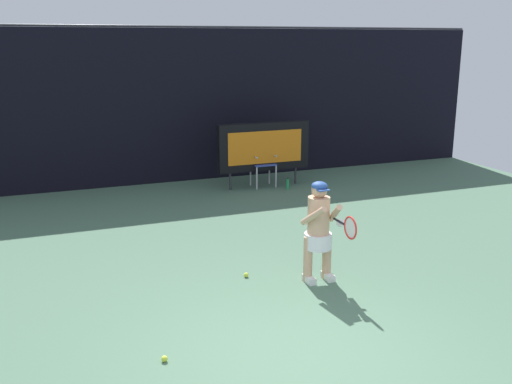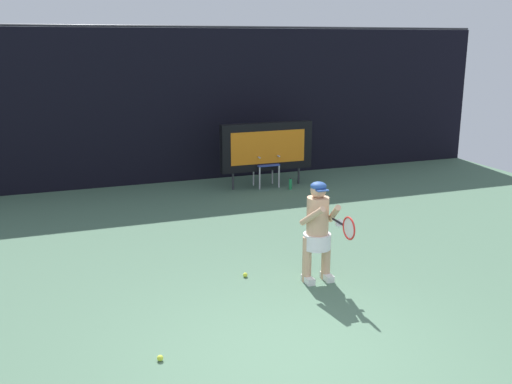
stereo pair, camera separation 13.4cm
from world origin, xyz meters
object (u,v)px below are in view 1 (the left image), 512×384
tennis_racket (350,227)px  tennis_ball_spare (246,275)px  tennis_player (319,228)px  water_bottle (288,184)px  umpire_chair (262,160)px  tennis_ball_loose (164,359)px  scoreboard (264,147)px

tennis_racket → tennis_ball_spare: (-1.06, 1.05, -0.92)m
tennis_player → tennis_racket: size_ratio=2.40×
water_bottle → tennis_player: (-1.77, -4.94, 0.66)m
umpire_chair → tennis_ball_spare: bearing=-114.4°
umpire_chair → tennis_ball_spare: umpire_chair is taller
tennis_player → tennis_ball_spare: 1.27m
tennis_ball_loose → scoreboard: bearing=60.1°
tennis_ball_loose → tennis_racket: bearing=16.3°
tennis_ball_spare → water_bottle: bearing=59.1°
umpire_chair → water_bottle: bearing=-50.2°
water_bottle → tennis_ball_spare: water_bottle is taller
water_bottle → tennis_player: size_ratio=0.18×
scoreboard → water_bottle: bearing=-46.3°
tennis_player → tennis_ball_spare: size_ratio=21.25×
tennis_player → tennis_ball_spare: bearing=153.2°
water_bottle → tennis_ball_spare: size_ratio=3.90×
scoreboard → tennis_ball_spare: bearing=-114.8°
water_bottle → tennis_ball_spare: 5.23m
tennis_ball_spare → tennis_player: bearing=-26.8°
tennis_ball_spare → scoreboard: bearing=65.2°
water_bottle → tennis_racket: size_ratio=0.44×
scoreboard → tennis_ball_loose: 7.84m
scoreboard → water_bottle: scoreboard is taller
scoreboard → tennis_player: size_ratio=1.52×
tennis_racket → tennis_player: bearing=102.1°
scoreboard → tennis_player: 5.55m
tennis_ball_loose → tennis_ball_spare: same height
umpire_chair → tennis_ball_spare: 5.51m
umpire_chair → tennis_ball_loose: 7.87m
scoreboard → tennis_ball_spare: size_ratio=32.35×
water_bottle → tennis_ball_loose: 7.64m
scoreboard → tennis_ball_loose: scoreboard is taller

